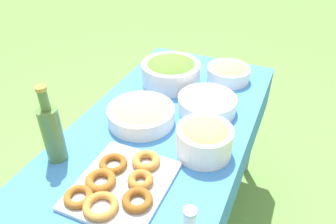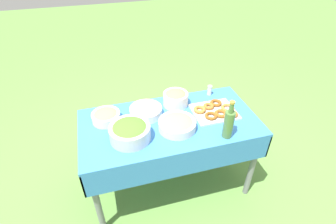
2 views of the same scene
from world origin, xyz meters
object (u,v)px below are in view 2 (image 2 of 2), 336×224
olive_oil_bottle (229,123)px  fruit_bowl (176,98)px  donut_platter (215,111)px  salad_bowl (130,131)px  pasta_bowl (177,124)px  plate_stack (146,111)px  bread_bowl (106,116)px

olive_oil_bottle → fruit_bowl: 0.57m
donut_platter → olive_oil_bottle: olive_oil_bottle is taller
donut_platter → fruit_bowl: size_ratio=1.69×
salad_bowl → fruit_bowl: (-0.46, -0.33, 0.00)m
donut_platter → olive_oil_bottle: size_ratio=1.16×
pasta_bowl → plate_stack: (0.20, -0.24, -0.01)m
plate_stack → bread_bowl: 0.33m
pasta_bowl → bread_bowl: 0.58m
salad_bowl → bread_bowl: (0.15, -0.27, -0.02)m
donut_platter → plate_stack: plate_stack is taller
fruit_bowl → olive_oil_bottle: bearing=116.4°
salad_bowl → pasta_bowl: (-0.37, -0.02, -0.03)m
donut_platter → olive_oil_bottle: (0.04, 0.30, 0.11)m
salad_bowl → plate_stack: bearing=-124.2°
salad_bowl → fruit_bowl: fruit_bowl is taller
salad_bowl → plate_stack: size_ratio=1.14×
pasta_bowl → fruit_bowl: 0.33m
bread_bowl → plate_stack: bearing=177.6°
pasta_bowl → plate_stack: pasta_bowl is taller
donut_platter → fruit_bowl: bearing=-35.6°
pasta_bowl → bread_bowl: (0.53, -0.25, 0.00)m
pasta_bowl → bread_bowl: bearing=-25.7°
bread_bowl → fruit_bowl: bearing=-173.9°
salad_bowl → bread_bowl: 0.31m
plate_stack → bread_bowl: bearing=-2.4°
olive_oil_bottle → fruit_bowl: bearing=-63.6°
bread_bowl → salad_bowl: bearing=119.8°
donut_platter → bread_bowl: size_ratio=1.61×
donut_platter → bread_bowl: (0.90, -0.14, 0.03)m
salad_bowl → olive_oil_bottle: (-0.71, 0.17, 0.05)m
salad_bowl → plate_stack: salad_bowl is taller
salad_bowl → plate_stack: 0.31m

